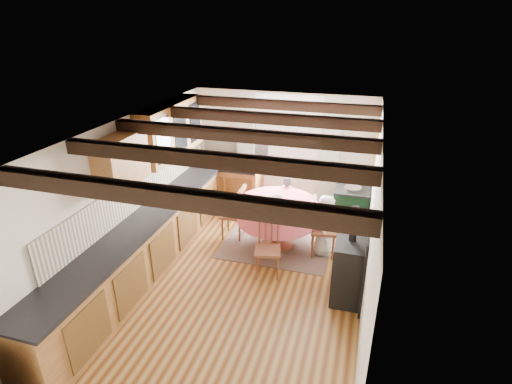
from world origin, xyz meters
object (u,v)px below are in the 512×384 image
(chair_right, at_px, (324,227))
(child_right, at_px, (325,225))
(chair_near, at_px, (268,248))
(cup, at_px, (285,206))
(dining_table, at_px, (277,224))
(cast_iron_stove, at_px, (351,253))
(aga_range, at_px, (351,206))
(child_far, at_px, (287,201))
(chair_left, at_px, (233,212))

(chair_right, distance_m, child_right, 0.04)
(chair_near, xyz_separation_m, cup, (0.11, 0.67, 0.42))
(cup, bearing_deg, chair_right, 13.47)
(chair_right, height_order, cup, chair_right)
(chair_right, height_order, child_right, child_right)
(dining_table, height_order, cast_iron_stove, cast_iron_stove)
(child_right, bearing_deg, cast_iron_stove, -154.80)
(dining_table, height_order, chair_near, chair_near)
(dining_table, height_order, child_right, child_right)
(chair_right, xyz_separation_m, cup, (-0.63, -0.15, 0.37))
(aga_range, xyz_separation_m, cup, (-1.02, -1.24, 0.43))
(chair_near, distance_m, child_far, 1.67)
(aga_range, relative_size, cast_iron_stove, 0.68)
(cast_iron_stove, distance_m, child_right, 1.16)
(aga_range, distance_m, cast_iron_stove, 2.12)
(dining_table, height_order, aga_range, aga_range)
(cast_iron_stove, xyz_separation_m, child_right, (-0.47, 1.04, -0.19))
(chair_left, bearing_deg, child_right, 84.10)
(chair_near, xyz_separation_m, cast_iron_stove, (1.24, -0.19, 0.25))
(chair_near, height_order, child_far, child_far)
(cast_iron_stove, bearing_deg, aga_range, 92.99)
(chair_right, relative_size, aga_range, 1.05)
(chair_left, bearing_deg, cup, 71.88)
(cast_iron_stove, xyz_separation_m, cup, (-1.13, 0.86, 0.16))
(child_far, xyz_separation_m, cup, (0.18, -1.00, 0.37))
(dining_table, distance_m, cup, 0.54)
(dining_table, bearing_deg, chair_near, -85.74)
(dining_table, distance_m, child_far, 0.80)
(child_right, bearing_deg, chair_near, 138.81)
(child_far, bearing_deg, dining_table, 109.69)
(aga_range, relative_size, child_right, 0.91)
(chair_near, bearing_deg, child_right, 36.27)
(child_far, xyz_separation_m, child_right, (0.83, -0.82, 0.03))
(chair_near, relative_size, cup, 9.49)
(dining_table, xyz_separation_m, chair_left, (-0.83, 0.08, 0.08))
(dining_table, bearing_deg, child_right, -1.90)
(chair_near, bearing_deg, child_far, 80.42)
(child_far, distance_m, cup, 1.08)
(chair_left, distance_m, chair_right, 1.65)
(chair_right, bearing_deg, chair_near, 129.31)
(dining_table, distance_m, aga_range, 1.58)
(aga_range, bearing_deg, cast_iron_stove, -87.01)
(chair_near, height_order, aga_range, chair_near)
(chair_left, bearing_deg, cast_iron_stove, 59.48)
(aga_range, height_order, child_far, child_far)
(dining_table, xyz_separation_m, child_right, (0.83, -0.03, 0.12))
(cast_iron_stove, relative_size, child_right, 1.35)
(chair_right, xyz_separation_m, child_right, (0.02, 0.03, 0.02))
(chair_right, bearing_deg, dining_table, 77.63)
(chair_right, xyz_separation_m, child_far, (-0.81, 0.85, -0.01))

